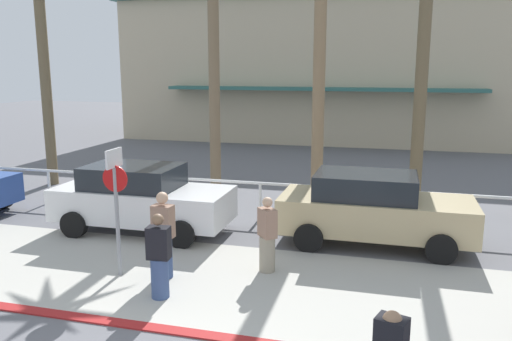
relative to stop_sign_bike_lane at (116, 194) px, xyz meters
The scene contains 13 objects.
ground_plane 6.47m from the stop_sign_bike_lane, 74.12° to the left, with size 80.00×80.00×0.00m, color #5B5B60.
sidewalk_strip 2.40m from the stop_sign_bike_lane, ahead, with size 44.00×4.00×0.02m, color #ADAAA0.
curb_paint 2.98m from the stop_sign_bike_lane, 46.24° to the right, with size 44.00×0.24×0.03m, color maroon.
building_backdrop 22.66m from the stop_sign_bike_lane, 86.51° to the left, with size 23.33×10.36×8.15m.
rail_fence 4.90m from the stop_sign_bike_lane, 69.24° to the left, with size 22.28×0.08×1.04m.
stop_sign_bike_lane is the anchor object (origin of this frame).
palm_tree_1 10.19m from the stop_sign_bike_lane, 133.74° to the left, with size 3.05×3.00×7.41m.
palm_tree_2 8.44m from the stop_sign_bike_lane, 94.46° to the left, with size 3.03×3.04×7.78m.
car_white_1 2.97m from the stop_sign_bike_lane, 108.59° to the left, with size 4.40×2.02×1.69m.
car_tan_2 5.80m from the stop_sign_bike_lane, 33.99° to the left, with size 4.40×2.02×1.69m.
pedestrian_1 3.10m from the stop_sign_bike_lane, 18.69° to the left, with size 0.46×0.47×1.57m.
pedestrian_2 1.72m from the stop_sign_bike_lane, 30.99° to the right, with size 0.42×0.35×1.58m.
pedestrian_3 1.27m from the stop_sign_bike_lane, ahead, with size 0.42×0.34×1.75m.
Camera 1 is at (3.44, -4.68, 4.10)m, focal length 36.27 mm.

